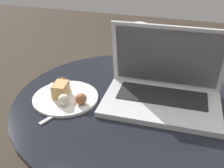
# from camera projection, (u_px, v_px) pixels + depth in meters

# --- Properties ---
(table) EXTENTS (0.76, 0.76, 0.54)m
(table) POSITION_uv_depth(u_px,v_px,m) (126.00, 127.00, 0.94)
(table) COLOR black
(table) RESTS_ON ground_plane
(napkin) EXTENTS (0.18, 0.13, 0.00)m
(napkin) POSITION_uv_depth(u_px,v_px,m) (65.00, 95.00, 0.90)
(napkin) COLOR silver
(napkin) RESTS_ON table
(laptop) EXTENTS (0.38, 0.25, 0.25)m
(laptop) POSITION_uv_depth(u_px,v_px,m) (163.00, 88.00, 0.85)
(laptop) COLOR silver
(laptop) RESTS_ON table
(beer_glass) EXTENTS (0.06, 0.06, 0.20)m
(beer_glass) POSITION_uv_depth(u_px,v_px,m) (138.00, 49.00, 1.01)
(beer_glass) COLOR gold
(beer_glass) RESTS_ON table
(snack_plate) EXTENTS (0.22, 0.22, 0.06)m
(snack_plate) POSITION_uv_depth(u_px,v_px,m) (66.00, 95.00, 0.88)
(snack_plate) COLOR white
(snack_plate) RESTS_ON table
(fork) EXTENTS (0.08, 0.17, 0.00)m
(fork) POSITION_uv_depth(u_px,v_px,m) (66.00, 109.00, 0.83)
(fork) COLOR #B2B2B7
(fork) RESTS_ON table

